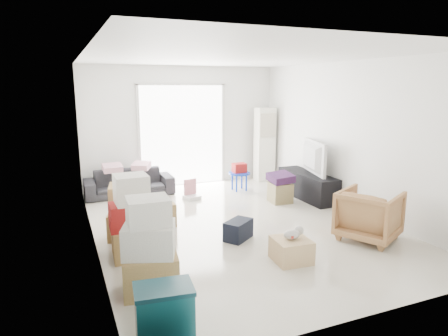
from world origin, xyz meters
TOP-DOWN VIEW (x-y plane):
  - room_shell at (0.00, 0.00)m, footprint 4.98×6.48m
  - sliding_door at (0.00, 2.98)m, footprint 2.10×0.04m
  - ac_tower at (1.95, 2.65)m, footprint 0.45×0.30m
  - tv_console at (2.00, 0.87)m, footprint 0.47×1.56m
  - television at (2.00, 0.87)m, footprint 0.93×1.28m
  - sofa at (-1.33, 2.50)m, footprint 1.81×0.55m
  - pillow_left at (-1.66, 2.47)m, footprint 0.39×0.32m
  - pillow_right at (-1.07, 2.46)m, footprint 0.45×0.43m
  - armchair at (1.55, -1.38)m, footprint 1.04×1.06m
  - storage_bins at (-1.90, -2.70)m, footprint 0.54×0.41m
  - box_stack_a at (-1.80, -1.68)m, footprint 0.67×0.60m
  - box_stack_b at (-1.80, -0.64)m, footprint 0.62×0.58m
  - box_stack_c at (-1.77, 0.07)m, footprint 0.65×0.58m
  - loose_box at (-1.20, 0.42)m, footprint 0.48×0.48m
  - duffel_bag at (-0.25, -0.64)m, footprint 0.53×0.49m
  - ottoman at (1.32, 0.81)m, footprint 0.42×0.42m
  - blanket at (1.32, 0.81)m, footprint 0.44×0.44m
  - kids_table at (0.96, 1.96)m, footprint 0.47×0.47m
  - toy_walker at (-0.22, 1.72)m, footprint 0.35×0.33m
  - wood_crate at (0.07, -1.60)m, footprint 0.49×0.49m
  - plush_bunny at (0.11, -1.59)m, footprint 0.31×0.18m

SIDE VIEW (x-z plane):
  - toy_walker at x=-0.22m, z-range -0.09..0.31m
  - duffel_bag at x=-0.25m, z-range 0.00..0.29m
  - wood_crate at x=0.07m, z-range 0.00..0.30m
  - loose_box at x=-1.20m, z-range 0.00..0.38m
  - ottoman at x=1.32m, z-range 0.00..0.39m
  - tv_console at x=2.00m, z-range 0.00..0.52m
  - storage_bins at x=-1.90m, z-range 0.00..0.58m
  - sofa at x=-1.33m, z-range 0.00..0.71m
  - plush_bunny at x=0.11m, z-range 0.30..0.45m
  - box_stack_c at x=-1.77m, z-range -0.01..0.81m
  - armchair at x=1.55m, z-range 0.00..0.83m
  - kids_table at x=0.96m, z-range 0.13..0.73m
  - blanket at x=1.32m, z-range 0.39..0.53m
  - box_stack_a at x=-1.80m, z-range -0.06..1.03m
  - box_stack_b at x=-1.80m, z-range -0.07..1.05m
  - television at x=2.00m, z-range 0.52..0.67m
  - pillow_left at x=-1.66m, z-range 0.71..0.82m
  - pillow_right at x=-1.07m, z-range 0.71..0.83m
  - ac_tower at x=1.95m, z-range 0.00..1.75m
  - sliding_door at x=0.00m, z-range 0.08..2.41m
  - room_shell at x=0.00m, z-range -0.24..2.94m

